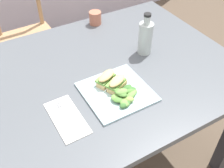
% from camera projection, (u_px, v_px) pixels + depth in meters
% --- Properties ---
extents(ground_plane, '(7.92, 7.92, 0.00)m').
position_uv_depth(ground_plane, '(115.00, 160.00, 1.79)').
color(ground_plane, brown).
extents(dining_table, '(1.31, 0.99, 0.74)m').
position_uv_depth(dining_table, '(104.00, 87.00, 1.39)').
color(dining_table, '#51565B').
rests_on(dining_table, ground).
extents(chair_wooden_far, '(0.41, 0.41, 0.87)m').
position_uv_depth(chair_wooden_far, '(28.00, 37.00, 2.07)').
color(chair_wooden_far, tan).
rests_on(chair_wooden_far, ground).
extents(plate_lunch, '(0.28, 0.28, 0.01)m').
position_uv_depth(plate_lunch, '(117.00, 92.00, 1.19)').
color(plate_lunch, silver).
rests_on(plate_lunch, dining_table).
extents(sandwich_half_front, '(0.11, 0.09, 0.06)m').
position_uv_depth(sandwich_half_front, '(117.00, 83.00, 1.19)').
color(sandwich_half_front, '#DBB270').
rests_on(sandwich_half_front, plate_lunch).
extents(sandwich_half_back, '(0.11, 0.09, 0.06)m').
position_uv_depth(sandwich_half_back, '(106.00, 78.00, 1.21)').
color(sandwich_half_back, '#DBB270').
rests_on(sandwich_half_back, plate_lunch).
extents(salad_mixed_greens, '(0.14, 0.13, 0.04)m').
position_uv_depth(salad_mixed_greens, '(125.00, 95.00, 1.15)').
color(salad_mixed_greens, '#6B9E47').
rests_on(salad_mixed_greens, plate_lunch).
extents(napkin_folded, '(0.11, 0.24, 0.00)m').
position_uv_depth(napkin_folded, '(67.00, 118.00, 1.08)').
color(napkin_folded, silver).
rests_on(napkin_folded, dining_table).
extents(fork_on_napkin, '(0.03, 0.19, 0.00)m').
position_uv_depth(fork_on_napkin, '(65.00, 115.00, 1.09)').
color(fork_on_napkin, silver).
rests_on(fork_on_napkin, napkin_folded).
extents(bottle_cold_brew, '(0.07, 0.07, 0.22)m').
position_uv_depth(bottle_cold_brew, '(145.00, 39.00, 1.37)').
color(bottle_cold_brew, black).
rests_on(bottle_cold_brew, dining_table).
extents(cup_extra_side, '(0.07, 0.07, 0.08)m').
position_uv_depth(cup_extra_side, '(95.00, 18.00, 1.61)').
color(cup_extra_side, '#B2664C').
rests_on(cup_extra_side, dining_table).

